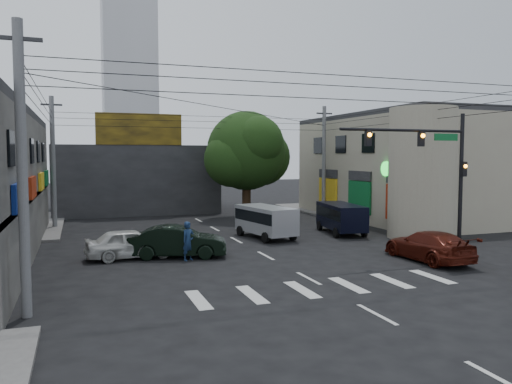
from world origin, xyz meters
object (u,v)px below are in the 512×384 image
street_tree (246,151)px  traffic_gantry (434,161)px  white_compact (131,243)px  utility_pole_far_right (324,162)px  utility_pole_near_left (22,171)px  maroon_sedan (428,246)px  silver_minivan (266,222)px  dark_sedan (178,242)px  navy_van (341,219)px  utility_pole_far_left (53,163)px  traffic_officer (188,241)px

street_tree → traffic_gantry: bearing=-78.0°
white_compact → utility_pole_far_right: bearing=-58.1°
utility_pole_near_left → street_tree: bearing=56.0°
maroon_sedan → silver_minivan: 10.22m
dark_sedan → navy_van: (11.51, 4.09, 0.17)m
traffic_gantry → navy_van: bearing=94.0°
utility_pole_near_left → utility_pole_far_left: size_ratio=1.00×
traffic_officer → navy_van: bearing=-4.7°
utility_pole_far_left → white_compact: size_ratio=2.05×
maroon_sedan → traffic_gantry: bearing=-140.2°
silver_minivan → utility_pole_near_left: bearing=122.6°
street_tree → white_compact: street_tree is taller
traffic_gantry → utility_pole_near_left: size_ratio=0.78×
white_compact → navy_van: bearing=-79.5°
dark_sedan → traffic_officer: size_ratio=2.68×
navy_van → traffic_gantry: bearing=-167.2°
navy_van → silver_minivan: bearing=99.7°
street_tree → utility_pole_far_right: 6.63m
street_tree → navy_van: (3.25, -9.76, -4.51)m
utility_pole_far_left → navy_van: (17.75, -8.76, -3.63)m
white_compact → maroon_sedan: size_ratio=0.88×
silver_minivan → traffic_officer: silver_minivan is taller
traffic_officer → maroon_sedan: bearing=-48.8°
utility_pole_near_left → utility_pole_far_right: (21.00, 20.50, 0.00)m
utility_pole_near_left → dark_sedan: (6.24, 7.65, -3.81)m
silver_minivan → traffic_officer: (-5.88, -4.93, -0.03)m
utility_pole_far_right → dark_sedan: bearing=-139.0°
street_tree → silver_minivan: street_tree is taller
utility_pole_far_left → navy_van: size_ratio=1.82×
street_tree → utility_pole_far_right: utility_pole_far_right is taller
street_tree → silver_minivan: 11.01m
traffic_gantry → traffic_officer: (-11.75, 3.23, -3.88)m
dark_sedan → white_compact: bearing=91.9°
traffic_gantry → utility_pole_far_right: 17.21m
utility_pole_far_left → utility_pole_near_left: bearing=-90.0°
dark_sedan → utility_pole_far_left: bearing=41.0°
maroon_sedan → traffic_officer: size_ratio=2.68×
silver_minivan → maroon_sedan: bearing=-161.0°
traffic_gantry → navy_van: traffic_gantry is taller
white_compact → traffic_gantry: bearing=-112.2°
utility_pole_far_right → utility_pole_near_left: bearing=-135.7°
traffic_gantry → traffic_officer: bearing=164.6°
utility_pole_far_left → street_tree: bearing=3.9°
dark_sedan → maroon_sedan: size_ratio=1.00×
dark_sedan → maroon_sedan: dark_sedan is taller
utility_pole_far_right → white_compact: bearing=-144.1°
dark_sedan → utility_pole_near_left: bearing=155.9°
navy_van → traffic_officer: 12.25m
traffic_gantry → utility_pole_far_left: utility_pole_far_left is taller
maroon_sedan → silver_minivan: (-5.03, 8.89, 0.25)m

